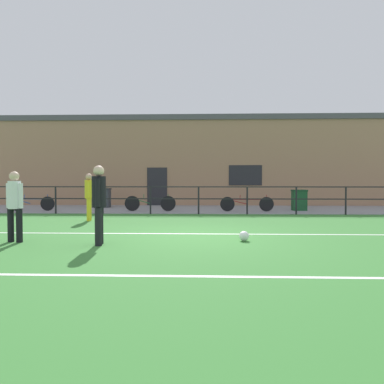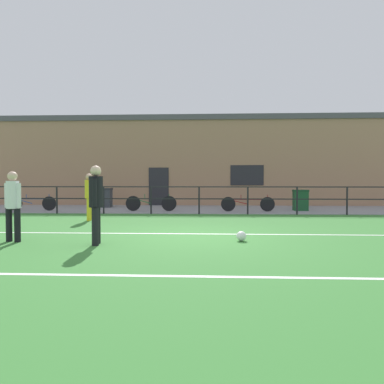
% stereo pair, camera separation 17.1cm
% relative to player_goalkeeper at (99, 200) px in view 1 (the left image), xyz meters
% --- Properties ---
extents(ground, '(60.00, 44.00, 0.04)m').
position_rel_player_goalkeeper_xyz_m(ground, '(2.03, 1.24, -1.00)').
color(ground, '#387A33').
extents(field_line_touchline, '(36.00, 0.11, 0.00)m').
position_rel_player_goalkeeper_xyz_m(field_line_touchline, '(2.03, 1.68, -0.98)').
color(field_line_touchline, white).
rests_on(field_line_touchline, ground).
extents(field_line_hash, '(36.00, 0.11, 0.00)m').
position_rel_player_goalkeeper_xyz_m(field_line_hash, '(2.03, -2.54, -0.98)').
color(field_line_hash, white).
rests_on(field_line_hash, ground).
extents(pavement_strip, '(48.00, 5.00, 0.02)m').
position_rel_player_goalkeeper_xyz_m(pavement_strip, '(2.03, 9.74, -0.97)').
color(pavement_strip, gray).
rests_on(pavement_strip, ground).
extents(perimeter_fence, '(36.07, 0.07, 1.15)m').
position_rel_player_goalkeeper_xyz_m(perimeter_fence, '(2.03, 7.24, -0.23)').
color(perimeter_fence, black).
rests_on(perimeter_fence, ground).
extents(clubhouse_facade, '(28.00, 2.56, 5.02)m').
position_rel_player_goalkeeper_xyz_m(clubhouse_facade, '(2.03, 13.44, 1.54)').
color(clubhouse_facade, '#A37A5B').
rests_on(clubhouse_facade, ground).
extents(player_goalkeeper, '(0.30, 0.47, 1.72)m').
position_rel_player_goalkeeper_xyz_m(player_goalkeeper, '(0.00, 0.00, 0.00)').
color(player_goalkeeper, black).
rests_on(player_goalkeeper, ground).
extents(player_striker, '(0.29, 0.44, 1.63)m').
position_rel_player_goalkeeper_xyz_m(player_striker, '(-1.72, 4.66, -0.05)').
color(player_striker, gold).
rests_on(player_striker, ground).
extents(player_winger, '(0.43, 0.28, 1.60)m').
position_rel_player_goalkeeper_xyz_m(player_winger, '(-2.01, 0.27, -0.07)').
color(player_winger, black).
rests_on(player_winger, ground).
extents(soccer_ball_match, '(0.23, 0.23, 0.23)m').
position_rel_player_goalkeeper_xyz_m(soccer_ball_match, '(3.20, 0.60, -0.86)').
color(soccer_ball_match, white).
rests_on(soccer_ball_match, ground).
extents(bicycle_parked_0, '(2.30, 0.04, 0.77)m').
position_rel_player_goalkeeper_xyz_m(bicycle_parked_0, '(-0.18, 8.44, -0.60)').
color(bicycle_parked_0, black).
rests_on(bicycle_parked_0, pavement_strip).
extents(bicycle_parked_1, '(2.37, 0.04, 0.74)m').
position_rel_player_goalkeeper_xyz_m(bicycle_parked_1, '(4.14, 8.44, -0.62)').
color(bicycle_parked_1, black).
rests_on(bicycle_parked_1, pavement_strip).
extents(bicycle_parked_2, '(2.22, 0.04, 0.74)m').
position_rel_player_goalkeeper_xyz_m(bicycle_parked_2, '(-5.64, 8.44, -0.62)').
color(bicycle_parked_2, black).
rests_on(bicycle_parked_2, pavement_strip).
extents(trash_bin_0, '(0.65, 0.55, 0.98)m').
position_rel_player_goalkeeper_xyz_m(trash_bin_0, '(-2.87, 10.57, -0.46)').
color(trash_bin_0, '#33383D').
rests_on(trash_bin_0, pavement_strip).
extents(trash_bin_1, '(0.65, 0.55, 0.95)m').
position_rel_player_goalkeeper_xyz_m(trash_bin_1, '(6.59, 9.01, -0.48)').
color(trash_bin_1, '#194C28').
rests_on(trash_bin_1, pavement_strip).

